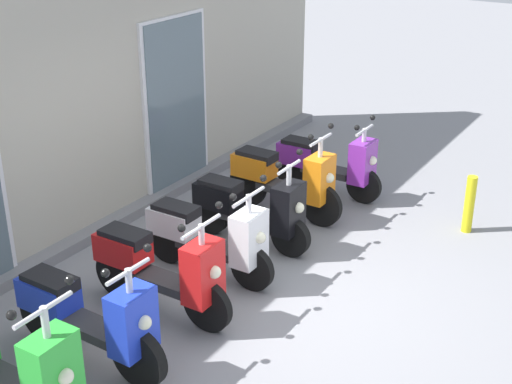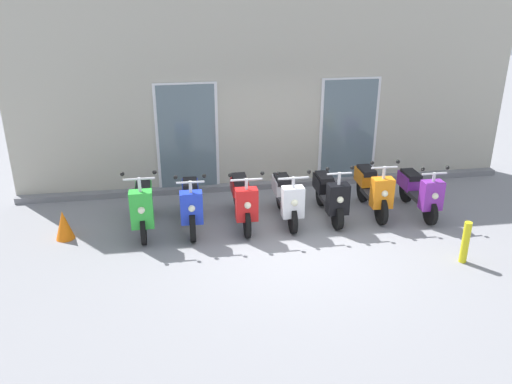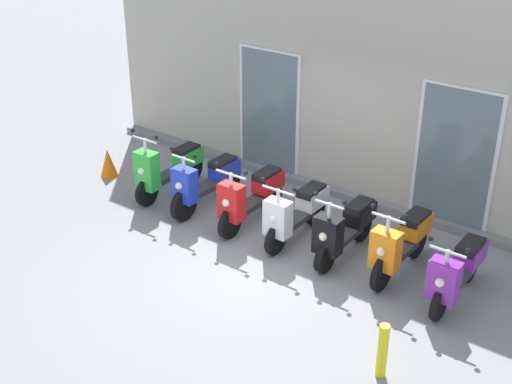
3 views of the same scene
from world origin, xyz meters
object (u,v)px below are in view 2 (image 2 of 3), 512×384
object	(u,v)px
scooter_blue	(191,203)
traffic_cone	(64,225)
scooter_white	(287,197)
scooter_black	(330,194)
scooter_red	(243,199)
scooter_orange	(373,188)
scooter_green	(143,205)
scooter_purple	(419,191)
curb_bollard	(465,242)

from	to	relation	value
scooter_blue	traffic_cone	size ratio (longest dim) A/B	3.18
scooter_white	traffic_cone	size ratio (longest dim) A/B	3.01
scooter_black	scooter_white	bearing A→B (deg)	-179.12
scooter_red	scooter_black	size ratio (longest dim) A/B	1.05
scooter_black	scooter_orange	distance (m)	0.86
scooter_green	scooter_purple	xyz separation A→B (m)	(5.16, -0.07, -0.04)
scooter_red	scooter_black	bearing A→B (deg)	1.72
scooter_black	scooter_purple	world-z (taller)	scooter_black
scooter_green	scooter_white	xyz separation A→B (m)	(2.60, 0.00, -0.03)
scooter_blue	scooter_purple	world-z (taller)	scooter_blue
scooter_green	scooter_red	distance (m)	1.78
scooter_black	curb_bollard	world-z (taller)	scooter_black
scooter_black	scooter_purple	xyz separation A→B (m)	(1.73, -0.09, 0.00)
curb_bollard	traffic_cone	xyz separation A→B (m)	(-6.42, 1.85, -0.09)
scooter_black	scooter_purple	distance (m)	1.74
scooter_purple	traffic_cone	world-z (taller)	scooter_purple
scooter_blue	scooter_black	world-z (taller)	scooter_blue
scooter_red	traffic_cone	distance (m)	3.15
scooter_black	traffic_cone	distance (m)	4.79
scooter_white	scooter_black	xyz separation A→B (m)	(0.83, 0.01, -0.02)
scooter_purple	scooter_white	bearing A→B (deg)	178.25
curb_bollard	scooter_orange	bearing A→B (deg)	110.57
scooter_white	curb_bollard	bearing A→B (deg)	-38.87
scooter_green	scooter_black	size ratio (longest dim) A/B	1.08
curb_bollard	scooter_green	bearing A→B (deg)	158.65
scooter_green	scooter_purple	bearing A→B (deg)	-0.82
scooter_blue	scooter_orange	xyz separation A→B (m)	(3.44, 0.08, 0.03)
scooter_orange	curb_bollard	distance (m)	2.20
scooter_red	scooter_purple	size ratio (longest dim) A/B	1.05
scooter_blue	scooter_white	xyz separation A→B (m)	(1.76, 0.01, -0.00)
scooter_blue	scooter_red	xyz separation A→B (m)	(0.93, -0.03, 0.03)
scooter_white	scooter_black	bearing A→B (deg)	0.88
scooter_blue	scooter_white	size ratio (longest dim) A/B	1.06
scooter_purple	traffic_cone	distance (m)	6.52
scooter_white	traffic_cone	xyz separation A→B (m)	(-3.96, -0.13, -0.21)
scooter_blue	scooter_orange	size ratio (longest dim) A/B	1.04
scooter_white	curb_bollard	size ratio (longest dim) A/B	2.23
scooter_white	scooter_purple	xyz separation A→B (m)	(2.56, -0.08, -0.01)
traffic_cone	scooter_white	bearing A→B (deg)	1.90
scooter_white	scooter_orange	xyz separation A→B (m)	(1.69, 0.07, 0.03)
scooter_red	scooter_black	xyz separation A→B (m)	(1.65, 0.05, -0.05)
scooter_green	scooter_orange	world-z (taller)	scooter_green
scooter_blue	scooter_black	size ratio (longest dim) A/B	1.09
scooter_green	scooter_red	bearing A→B (deg)	-1.05
scooter_blue	scooter_red	world-z (taller)	scooter_blue
scooter_green	scooter_orange	size ratio (longest dim) A/B	1.03
scooter_red	curb_bollard	world-z (taller)	scooter_red
scooter_green	scooter_purple	distance (m)	5.16
scooter_green	scooter_red	xyz separation A→B (m)	(1.78, -0.03, 0.00)
scooter_red	scooter_orange	size ratio (longest dim) A/B	1.01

